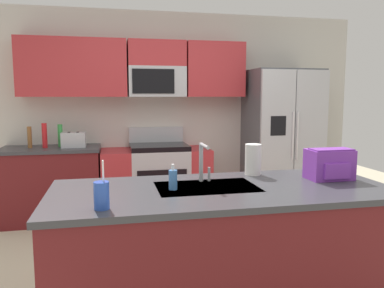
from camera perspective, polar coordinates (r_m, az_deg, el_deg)
The scene contains 15 objects.
ground_plane at distance 3.43m, azimuth 2.49°, elevation -18.99°, with size 9.00×9.00×0.00m, color beige.
kitchen_wall_unit at distance 5.10m, azimuth -4.93°, elevation 6.74°, with size 5.20×0.43×2.60m.
back_counter at distance 4.94m, azimuth -20.13°, elevation -5.63°, with size 1.15×0.63×0.90m.
range_oven at distance 4.93m, azimuth -5.36°, elevation -5.35°, with size 1.36×0.61×1.10m.
refrigerator at distance 5.24m, azimuth 13.22°, elevation 0.59°, with size 0.90×0.76×1.85m.
island_counter at distance 2.73m, azimuth 4.55°, elevation -15.65°, with size 2.28×0.97×0.90m.
toaster at distance 4.77m, azimuth -17.25°, elevation 0.61°, with size 0.28×0.16×0.18m.
pepper_mill at distance 4.89m, azimuth -23.08°, elevation 0.93°, with size 0.05×0.05×0.25m, color brown.
bottle_red at distance 4.84m, azimuth -21.14°, elevation 1.19°, with size 0.06×0.06×0.29m, color red.
bottle_green at distance 4.88m, azimuth -19.06°, elevation 1.20°, with size 0.06×0.06×0.27m, color green.
sink_faucet at distance 2.71m, azimuth 1.62°, elevation -2.23°, with size 0.09×0.21×0.28m.
drink_cup_blue at distance 2.14m, azimuth -13.35°, elevation -7.45°, with size 0.08×0.08×0.27m.
soap_dispenser at distance 2.52m, azimuth -2.86°, elevation -5.30°, with size 0.06×0.06×0.17m.
paper_towel_roll at distance 3.01m, azimuth 9.09°, elevation -2.30°, with size 0.12×0.12×0.24m, color white.
backpack at distance 2.99m, azimuth 19.85°, elevation -2.76°, with size 0.32×0.22×0.23m.
Camera 1 is at (-0.78, -2.97, 1.51)m, focal length 35.74 mm.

